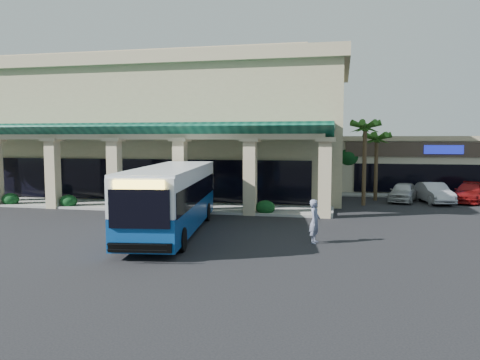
% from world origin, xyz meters
% --- Properties ---
extents(ground, '(110.00, 110.00, 0.00)m').
position_xyz_m(ground, '(0.00, 0.00, 0.00)').
color(ground, black).
extents(main_building, '(30.80, 14.80, 11.35)m').
position_xyz_m(main_building, '(-8.00, 16.00, 5.67)').
color(main_building, tan).
rests_on(main_building, ground).
extents(arcade, '(30.00, 6.20, 5.70)m').
position_xyz_m(arcade, '(-8.00, 6.80, 2.85)').
color(arcade, '#0B4736').
rests_on(arcade, ground).
extents(strip_mall, '(22.50, 12.50, 4.90)m').
position_xyz_m(strip_mall, '(18.00, 24.00, 2.45)').
color(strip_mall, beige).
rests_on(strip_mall, ground).
extents(palm_0, '(2.40, 2.40, 6.60)m').
position_xyz_m(palm_0, '(8.50, 11.00, 3.30)').
color(palm_0, '#245316').
rests_on(palm_0, ground).
extents(palm_1, '(2.40, 2.40, 5.80)m').
position_xyz_m(palm_1, '(9.50, 14.00, 2.90)').
color(palm_1, '#245316').
rests_on(palm_1, ground).
extents(broadleaf_tree, '(2.60, 2.60, 4.81)m').
position_xyz_m(broadleaf_tree, '(7.50, 19.00, 2.41)').
color(broadleaf_tree, black).
rests_on(broadleaf_tree, ground).
extents(transit_bus, '(4.39, 12.07, 3.30)m').
position_xyz_m(transit_bus, '(-1.23, -1.00, 1.65)').
color(transit_bus, '#0E4592').
rests_on(transit_bus, ground).
extents(pedestrian, '(0.57, 0.78, 1.96)m').
position_xyz_m(pedestrian, '(5.82, -1.83, 0.98)').
color(pedestrian, slate).
rests_on(pedestrian, ground).
extents(car_silver, '(2.82, 4.57, 1.45)m').
position_xyz_m(car_silver, '(11.46, 13.63, 0.73)').
color(car_silver, silver).
rests_on(car_silver, ground).
extents(car_white, '(2.40, 4.72, 1.48)m').
position_xyz_m(car_white, '(13.53, 13.29, 0.74)').
color(car_white, '#AFAEB7').
rests_on(car_white, ground).
extents(car_red, '(3.70, 5.23, 1.41)m').
position_xyz_m(car_red, '(16.24, 14.41, 0.70)').
color(car_red, maroon).
rests_on(car_red, ground).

